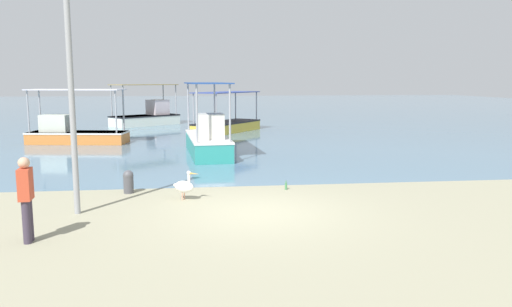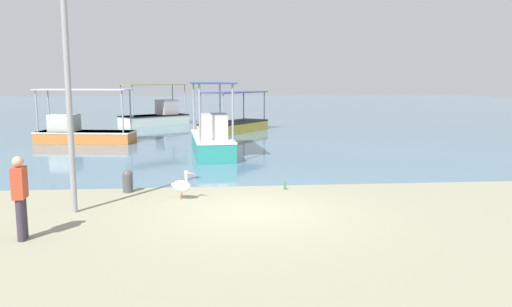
{
  "view_description": "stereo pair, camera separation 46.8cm",
  "coord_description": "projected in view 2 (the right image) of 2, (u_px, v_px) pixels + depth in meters",
  "views": [
    {
      "loc": [
        -1.39,
        -11.61,
        3.15
      ],
      "look_at": [
        0.47,
        3.74,
        0.88
      ],
      "focal_mm": 35.0,
      "sensor_mm": 36.0,
      "label": 1
    },
    {
      "loc": [
        -0.93,
        -11.66,
        3.15
      ],
      "look_at": [
        0.47,
        3.74,
        0.88
      ],
      "focal_mm": 35.0,
      "sensor_mm": 36.0,
      "label": 2
    }
  ],
  "objects": [
    {
      "name": "ground",
      "position": [
        251.0,
        212.0,
        12.03
      ],
      "size": [
        120.0,
        120.0,
        0.0
      ],
      "primitive_type": "plane",
      "color": "#9B9679"
    },
    {
      "name": "harbor_water",
      "position": [
        219.0,
        107.0,
        59.33
      ],
      "size": [
        110.0,
        90.0,
        0.0
      ],
      "primitive_type": "cube",
      "color": "slate",
      "rests_on": "ground"
    },
    {
      "name": "fishing_boat_center",
      "position": [
        157.0,
        115.0,
        35.52
      ],
      "size": [
        4.91,
        4.42,
        2.88
      ],
      "color": "white",
      "rests_on": "harbor_water"
    },
    {
      "name": "fishing_boat_near_right",
      "position": [
        82.0,
        131.0,
        25.39
      ],
      "size": [
        5.06,
        2.28,
        2.72
      ],
      "color": "#CD7331",
      "rests_on": "harbor_water"
    },
    {
      "name": "fishing_boat_far_left",
      "position": [
        212.0,
        139.0,
        21.31
      ],
      "size": [
        2.0,
        5.65,
        3.06
      ],
      "color": "teal",
      "rests_on": "harbor_water"
    },
    {
      "name": "fishing_boat_outer",
      "position": [
        234.0,
        124.0,
        30.76
      ],
      "size": [
        4.58,
        5.31,
        2.46
      ],
      "color": "gold",
      "rests_on": "harbor_water"
    },
    {
      "name": "pelican",
      "position": [
        182.0,
        186.0,
        13.28
      ],
      "size": [
        0.73,
        0.54,
        0.8
      ],
      "color": "#E0997A",
      "rests_on": "ground"
    },
    {
      "name": "lamp_post",
      "position": [
        68.0,
        80.0,
        11.58
      ],
      "size": [
        0.28,
        0.28,
        5.62
      ],
      "color": "gray",
      "rests_on": "ground"
    },
    {
      "name": "mooring_bollard",
      "position": [
        128.0,
        180.0,
        14.13
      ],
      "size": [
        0.29,
        0.29,
        0.65
      ],
      "color": "#47474C",
      "rests_on": "ground"
    },
    {
      "name": "fisherman_standing",
      "position": [
        20.0,
        195.0,
        9.82
      ],
      "size": [
        0.25,
        0.42,
        1.69
      ],
      "color": "#393140",
      "rests_on": "ground"
    },
    {
      "name": "glass_bottle",
      "position": [
        285.0,
        186.0,
        14.48
      ],
      "size": [
        0.07,
        0.07,
        0.27
      ],
      "color": "#3F7F4C",
      "rests_on": "ground"
    }
  ]
}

